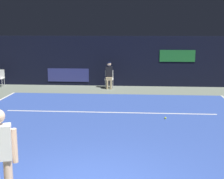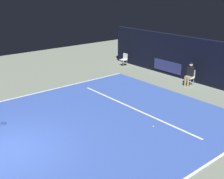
% 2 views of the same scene
% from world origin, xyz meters
% --- Properties ---
extents(ground_plane, '(29.76, 29.76, 0.00)m').
position_xyz_m(ground_plane, '(0.00, 4.04, 0.00)').
color(ground_plane, gray).
extents(court_surface, '(9.63, 10.07, 0.01)m').
position_xyz_m(court_surface, '(0.00, 4.04, 0.01)').
color(court_surface, '#3856B2').
rests_on(court_surface, ground).
extents(line_service, '(7.51, 0.10, 0.01)m').
position_xyz_m(line_service, '(0.00, 5.80, 0.01)').
color(line_service, white).
rests_on(line_service, court_surface).
extents(back_wall, '(15.17, 0.33, 2.60)m').
position_xyz_m(back_wall, '(-0.00, 11.46, 1.30)').
color(back_wall, black).
rests_on(back_wall, ground).
extents(tennis_player, '(0.83, 0.92, 1.73)m').
position_xyz_m(tennis_player, '(-1.22, -0.55, 0.99)').
color(tennis_player, beige).
rests_on(tennis_player, ground).
extents(line_judge_on_chair, '(0.46, 0.55, 1.32)m').
position_xyz_m(line_judge_on_chair, '(-0.42, 10.60, 0.69)').
color(line_judge_on_chair, white).
rests_on(line_judge_on_chair, ground).
extents(courtside_chair_near, '(0.46, 0.44, 0.88)m').
position_xyz_m(courtside_chair_near, '(-6.12, 10.66, 0.50)').
color(courtside_chair_near, white).
rests_on(courtside_chair_near, ground).
extents(tennis_ball, '(0.07, 0.07, 0.07)m').
position_xyz_m(tennis_ball, '(1.91, 5.10, 0.05)').
color(tennis_ball, '#CCE033').
rests_on(tennis_ball, court_surface).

